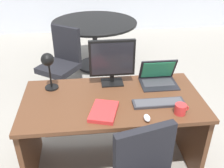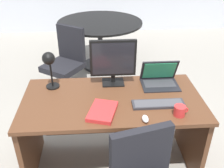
# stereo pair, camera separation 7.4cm
# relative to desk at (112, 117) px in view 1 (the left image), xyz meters

# --- Properties ---
(ground) EXTENTS (12.00, 12.00, 0.00)m
(ground) POSITION_rel_desk_xyz_m (0.00, 1.45, -0.52)
(ground) COLOR gray
(desk) EXTENTS (1.52, 0.77, 0.76)m
(desk) POSITION_rel_desk_xyz_m (0.00, 0.00, 0.00)
(desk) COLOR #56331E
(desk) RESTS_ON ground
(monitor) EXTENTS (0.41, 0.16, 0.42)m
(monitor) POSITION_rel_desk_xyz_m (0.03, 0.21, 0.47)
(monitor) COLOR black
(monitor) RESTS_ON desk
(laptop) EXTENTS (0.33, 0.26, 0.23)m
(laptop) POSITION_rel_desk_xyz_m (0.45, 0.18, 0.30)
(laptop) COLOR black
(laptop) RESTS_ON desk
(keyboard) EXTENTS (0.42, 0.12, 0.02)m
(keyboard) POSITION_rel_desk_xyz_m (0.36, -0.17, 0.24)
(keyboard) COLOR #2D2D33
(keyboard) RESTS_ON desk
(mouse) EXTENTS (0.05, 0.08, 0.04)m
(mouse) POSITION_rel_desk_xyz_m (0.22, -0.37, 0.25)
(mouse) COLOR silver
(mouse) RESTS_ON desk
(desk_lamp) EXTENTS (0.12, 0.15, 0.35)m
(desk_lamp) POSITION_rel_desk_xyz_m (-0.52, 0.16, 0.48)
(desk_lamp) COLOR black
(desk_lamp) RESTS_ON desk
(book) EXTENTS (0.26, 0.32, 0.03)m
(book) POSITION_rel_desk_xyz_m (-0.09, -0.25, 0.25)
(book) COLOR red
(book) RESTS_ON desk
(coffee_mug) EXTENTS (0.11, 0.09, 0.08)m
(coffee_mug) POSITION_rel_desk_xyz_m (0.49, -0.31, 0.27)
(coffee_mug) COLOR red
(coffee_mug) RESTS_ON desk
(meeting_table) EXTENTS (1.34, 1.34, 0.77)m
(meeting_table) POSITION_rel_desk_xyz_m (-0.04, 2.15, 0.07)
(meeting_table) COLOR black
(meeting_table) RESTS_ON ground
(meeting_chair_near) EXTENTS (0.64, 0.65, 0.90)m
(meeting_chair_near) POSITION_rel_desk_xyz_m (-0.55, 1.42, -0.17)
(meeting_chair_near) COLOR black
(meeting_chair_near) RESTS_ON ground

